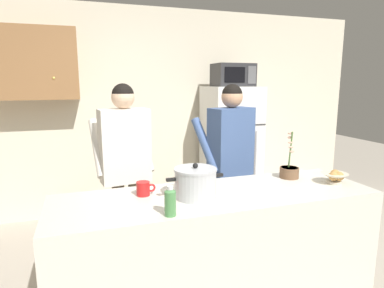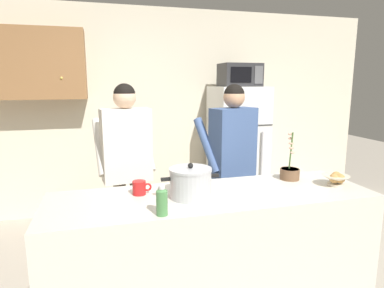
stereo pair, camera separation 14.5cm
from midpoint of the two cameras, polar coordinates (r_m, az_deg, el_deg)
back_wall_unit at (r=4.33m, az=-11.73°, el=6.74°), size 6.00×0.48×2.60m
kitchen_island at (r=2.49m, az=2.45°, el=-18.61°), size 2.23×0.68×0.92m
refrigerator at (r=4.34m, az=5.71°, el=-0.93°), size 0.64×0.68×1.62m
microwave at (r=4.23m, az=6.08°, el=11.74°), size 0.48×0.37×0.28m
person_near_pot at (r=2.96m, az=-12.88°, el=-1.99°), size 0.55×0.47×1.67m
person_by_sink at (r=3.09m, az=5.27°, el=-1.32°), size 0.59×0.53×1.66m
cooking_pot at (r=2.20m, az=-1.32°, el=-6.70°), size 0.40×0.28×0.23m
coffee_mug at (r=2.28m, az=-10.18°, el=-7.59°), size 0.13×0.09×0.10m
bread_bowl at (r=2.70m, az=22.02°, el=-5.30°), size 0.20×0.20×0.10m
bottle_near_edge at (r=1.92m, az=-5.98°, el=-9.80°), size 0.07×0.07×0.18m
potted_orchid at (r=2.74m, az=14.99°, el=-4.38°), size 0.15×0.15×0.38m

